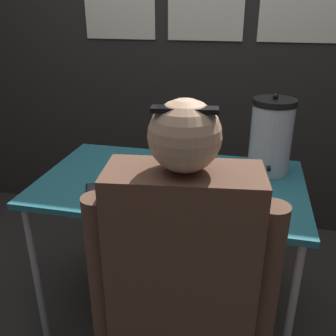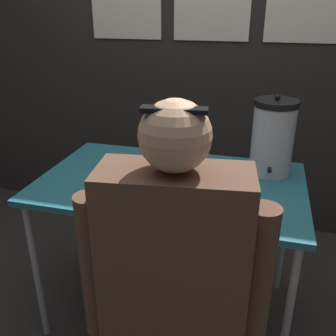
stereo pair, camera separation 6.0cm
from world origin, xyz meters
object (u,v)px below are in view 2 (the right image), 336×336
(donut_box, at_px, (161,175))
(person_seated, at_px, (174,312))
(cell_phone, at_px, (94,190))
(coffee_urn, at_px, (273,137))

(donut_box, distance_m, person_seated, 0.69)
(cell_phone, xyz_separation_m, person_seated, (0.47, -0.44, -0.16))
(coffee_urn, bearing_deg, person_seated, -107.30)
(cell_phone, bearing_deg, person_seated, -68.63)
(coffee_urn, relative_size, cell_phone, 2.27)
(donut_box, relative_size, cell_phone, 2.28)
(cell_phone, bearing_deg, donut_box, 11.06)
(donut_box, xyz_separation_m, person_seated, (0.22, -0.63, -0.17))
(coffee_urn, bearing_deg, cell_phone, -151.11)
(coffee_urn, height_order, cell_phone, coffee_urn)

